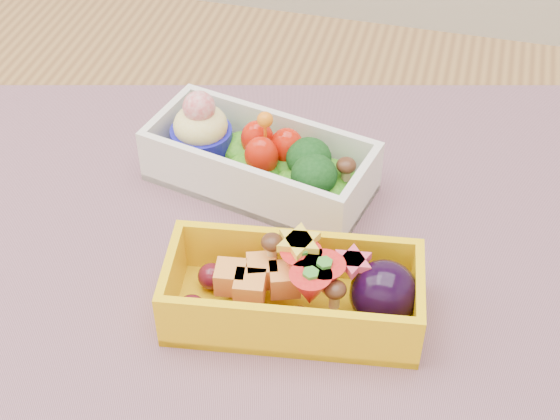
% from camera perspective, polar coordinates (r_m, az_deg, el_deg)
% --- Properties ---
extents(table, '(1.20, 0.80, 0.75)m').
position_cam_1_polar(table, '(0.70, 2.52, -10.75)').
color(table, brown).
rests_on(table, ground).
extents(placemat, '(0.68, 0.59, 0.00)m').
position_cam_1_polar(placemat, '(0.65, -0.75, -2.66)').
color(placemat, '#835A68').
rests_on(placemat, table).
extents(bento_white, '(0.20, 0.12, 0.08)m').
position_cam_1_polar(bento_white, '(0.69, -1.49, 3.45)').
color(bento_white, silver).
rests_on(bento_white, placemat).
extents(bento_yellow, '(0.19, 0.10, 0.06)m').
position_cam_1_polar(bento_yellow, '(0.58, 1.31, -5.64)').
color(bento_yellow, yellow).
rests_on(bento_yellow, placemat).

